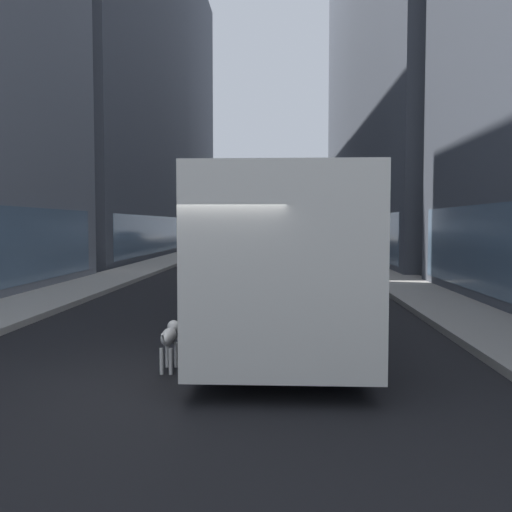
{
  "coord_description": "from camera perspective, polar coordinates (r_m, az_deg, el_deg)",
  "views": [
    {
      "loc": [
        1.2,
        -7.73,
        2.26
      ],
      "look_at": [
        0.48,
        7.23,
        1.4
      ],
      "focal_mm": 38.8,
      "sensor_mm": 36.0,
      "label": 1
    }
  ],
  "objects": [
    {
      "name": "building_left_far",
      "position": [
        63.36,
        -9.52,
        14.45
      ],
      "size": [
        8.19,
        21.76,
        29.16
      ],
      "color": "#4C515B",
      "rests_on": "ground"
    },
    {
      "name": "dalmatian_dog",
      "position": [
        8.77,
        -8.9,
        -8.25
      ],
      "size": [
        0.22,
        0.96,
        0.72
      ],
      "color": "white",
      "rests_on": "ground"
    },
    {
      "name": "ground_plane",
      "position": [
        42.8,
        1.16,
        0.26
      ],
      "size": [
        120.0,
        120.0,
        0.0
      ],
      "primitive_type": "plane",
      "color": "black"
    },
    {
      "name": "building_right_mid",
      "position": [
        36.69,
        21.04,
        21.12
      ],
      "size": [
        11.31,
        19.88,
        27.26
      ],
      "color": "#4C515B",
      "rests_on": "ground"
    },
    {
      "name": "sidewalk_left",
      "position": [
        43.34,
        -6.4,
        0.38
      ],
      "size": [
        2.4,
        110.0,
        0.15
      ],
      "primitive_type": "cube",
      "color": "#ADA89E",
      "rests_on": "ground"
    },
    {
      "name": "building_right_far",
      "position": [
        59.7,
        13.77,
        19.29
      ],
      "size": [
        10.48,
        22.72,
        37.64
      ],
      "color": "#4C515B",
      "rests_on": "ground"
    },
    {
      "name": "car_grey_wagon",
      "position": [
        44.94,
        -2.34,
        1.45
      ],
      "size": [
        1.79,
        4.13,
        1.62
      ],
      "color": "slate",
      "rests_on": "ground"
    },
    {
      "name": "building_left_mid",
      "position": [
        41.15,
        -16.85,
        19.02
      ],
      "size": [
        9.56,
        23.46,
        27.05
      ],
      "color": "#4C515B",
      "rests_on": "ground"
    },
    {
      "name": "car_black_suv",
      "position": [
        27.33,
        2.76,
        0.27
      ],
      "size": [
        1.88,
        4.55,
        1.62
      ],
      "color": "black",
      "rests_on": "ground"
    },
    {
      "name": "car_white_van",
      "position": [
        50.03,
        0.02,
        1.64
      ],
      "size": [
        1.93,
        3.95,
        1.62
      ],
      "color": "silver",
      "rests_on": "ground"
    },
    {
      "name": "sidewalk_right",
      "position": [
        43.02,
        8.77,
        0.34
      ],
      "size": [
        2.4,
        110.0,
        0.15
      ],
      "primitive_type": "cube",
      "color": "#9E9991",
      "rests_on": "ground"
    },
    {
      "name": "transit_bus",
      "position": [
        12.39,
        2.75,
        1.05
      ],
      "size": [
        2.78,
        11.53,
        3.05
      ],
      "color": "silver",
      "rests_on": "ground"
    }
  ]
}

